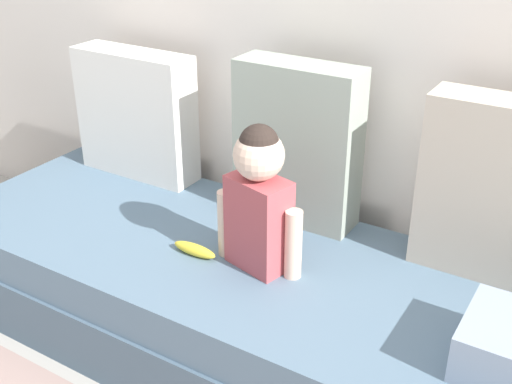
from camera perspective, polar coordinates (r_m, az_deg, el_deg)
The scene contains 6 objects.
ground_plane at distance 2.42m, azimuth -0.58°, elevation -13.72°, with size 12.00×12.00×0.00m, color #B2ADA3.
couch at distance 2.29m, azimuth -0.61°, elevation -9.98°, with size 2.45×0.86×0.40m.
throw_pillow_left at distance 2.72m, azimuth -10.66°, elevation 6.86°, with size 0.53×0.16×0.53m, color silver.
throw_pillow_center at distance 2.30m, azimuth 3.70°, elevation 4.32°, with size 0.45×0.16×0.59m, color #99A393.
toddler at distance 2.01m, azimuth 0.25°, elevation -0.43°, with size 0.31×0.17×0.50m.
banana at distance 2.18m, azimuth -5.52°, elevation -5.16°, with size 0.17×0.04×0.04m, color yellow.
Camera 1 is at (0.98, -1.55, 1.57)m, focal length 44.67 mm.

